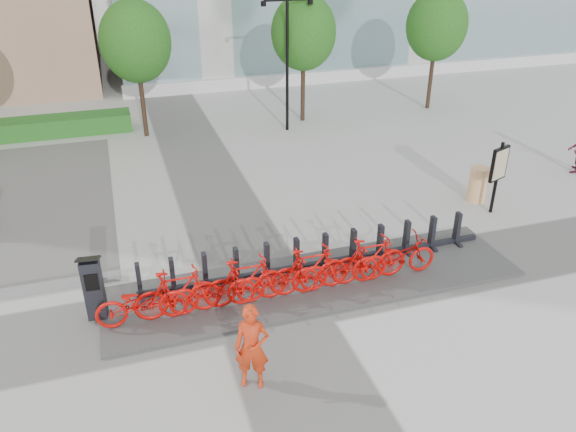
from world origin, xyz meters
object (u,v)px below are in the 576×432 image
object	(u,v)px
worker_red	(252,347)
map_sign	(499,167)
bike_0	(142,302)
kiosk	(94,288)
construction_barrel	(478,184)

from	to	relation	value
worker_red	map_sign	bearing A→B (deg)	50.50
bike_0	kiosk	world-z (taller)	kiosk
bike_0	worker_red	xyz separation A→B (m)	(1.71, -2.32, 0.26)
worker_red	kiosk	bearing A→B (deg)	154.69
construction_barrel	bike_0	bearing A→B (deg)	-163.15
kiosk	bike_0	bearing A→B (deg)	-22.18
bike_0	kiosk	size ratio (longest dim) A/B	1.27
worker_red	construction_barrel	world-z (taller)	worker_red
construction_barrel	worker_red	bearing A→B (deg)	-147.20
bike_0	construction_barrel	xyz separation A→B (m)	(10.00, 3.03, -0.05)
worker_red	map_sign	xyz separation A→B (m)	(8.25, 4.54, 0.57)
kiosk	worker_red	size ratio (longest dim) A/B	0.88
bike_0	map_sign	distance (m)	10.24
worker_red	construction_barrel	bearing A→B (deg)	54.50
kiosk	construction_barrel	xyz separation A→B (m)	(10.90, 2.54, -0.26)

